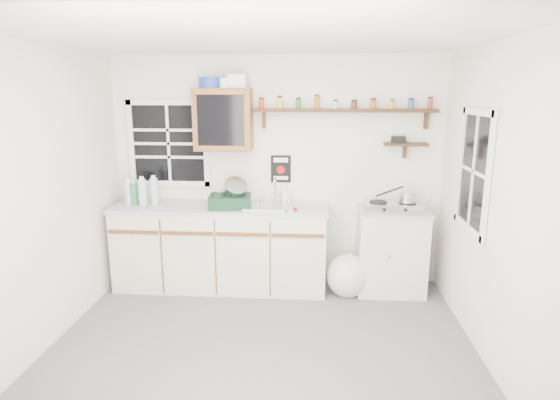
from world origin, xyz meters
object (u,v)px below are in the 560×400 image
at_px(spice_shelf, 344,110).
at_px(hotplate, 393,206).
at_px(right_cabinet, 390,250).
at_px(dish_rack, 232,198).
at_px(main_cabinet, 221,246).
at_px(upper_cabinet, 223,120).

height_order(spice_shelf, hotplate, spice_shelf).
bearing_deg(hotplate, right_cabinet, 65.77).
relative_size(right_cabinet, hotplate, 1.50).
bearing_deg(dish_rack, hotplate, -4.31).
bearing_deg(right_cabinet, dish_rack, -177.01).
relative_size(main_cabinet, hotplate, 3.81).
distance_m(main_cabinet, dish_rack, 0.58).
bearing_deg(dish_rack, spice_shelf, 6.73).
bearing_deg(spice_shelf, main_cabinet, -170.71).
relative_size(right_cabinet, dish_rack, 1.93).
xyz_separation_m(upper_cabinet, dish_rack, (0.10, -0.21, -0.80)).
distance_m(main_cabinet, hotplate, 1.89).
height_order(main_cabinet, right_cabinet, main_cabinet).
relative_size(main_cabinet, upper_cabinet, 3.55).
bearing_deg(right_cabinet, spice_shelf, 160.59).
xyz_separation_m(upper_cabinet, spice_shelf, (1.27, 0.07, 0.10)).
bearing_deg(right_cabinet, main_cabinet, -179.21).
bearing_deg(spice_shelf, hotplate, -21.61).
height_order(right_cabinet, dish_rack, dish_rack).
distance_m(right_cabinet, spice_shelf, 1.58).
bearing_deg(dish_rack, main_cabinet, 149.13).
bearing_deg(main_cabinet, dish_rack, -24.23).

